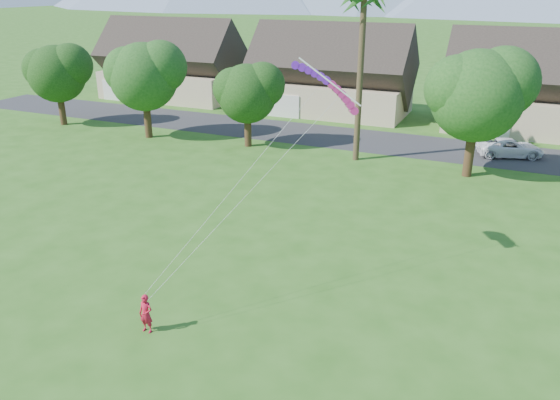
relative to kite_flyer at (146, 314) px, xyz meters
The scene contains 6 objects.
street 29.76m from the kite_flyer, 84.20° to the left, with size 90.00×7.00×0.01m, color #2D2D30.
kite_flyer is the anchor object (origin of this frame).
parked_car 31.73m from the kite_flyer, 68.85° to the left, with size 2.23×4.84×1.35m, color white.
houses_row 38.84m from the kite_flyer, 84.82° to the left, with size 72.75×8.19×8.86m.
tree_row 23.94m from the kite_flyer, 85.47° to the left, with size 62.27×6.67×8.45m.
parafoil_kite 11.63m from the kite_flyer, 60.17° to the left, with size 3.50×1.43×0.50m.
Camera 1 is at (8.60, -9.43, 12.27)m, focal length 35.00 mm.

